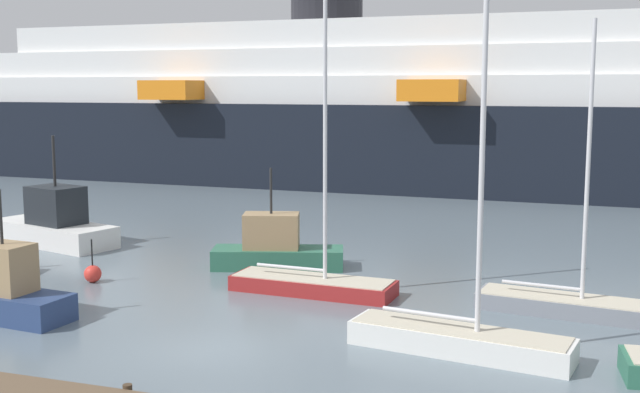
% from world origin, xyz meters
% --- Properties ---
extents(ground_plane, '(600.00, 600.00, 0.00)m').
position_xyz_m(ground_plane, '(0.00, 0.00, 0.00)').
color(ground_plane, slate).
extents(sailboat_1, '(6.51, 2.22, 12.27)m').
position_xyz_m(sailboat_1, '(0.86, 7.35, 0.53)').
color(sailboat_1, maroon).
rests_on(sailboat_1, ground_plane).
extents(sailboat_2, '(6.86, 2.61, 10.91)m').
position_xyz_m(sailboat_2, '(7.32, 2.19, 0.55)').
color(sailboat_2, white).
rests_on(sailboat_2, ground_plane).
extents(sailboat_3, '(6.38, 2.54, 10.18)m').
position_xyz_m(sailboat_3, '(10.25, 7.53, 0.47)').
color(sailboat_3, gray).
rests_on(sailboat_3, ground_plane).
extents(fishing_boat_0, '(6.01, 3.41, 4.44)m').
position_xyz_m(fishing_boat_0, '(-2.11, 10.87, 0.88)').
color(fishing_boat_0, '#2D6B51').
rests_on(fishing_boat_0, ground_plane).
extents(fishing_boat_1, '(7.68, 4.43, 5.53)m').
position_xyz_m(fishing_boat_1, '(-14.70, 12.12, 1.03)').
color(fishing_boat_1, white).
rests_on(fishing_boat_1, ground_plane).
extents(fishing_boat_2, '(5.51, 2.27, 4.49)m').
position_xyz_m(fishing_boat_2, '(-8.25, 0.79, 0.90)').
color(fishing_boat_2, navy).
rests_on(fishing_boat_2, ground_plane).
extents(channel_buoy_1, '(0.71, 0.71, 1.79)m').
position_xyz_m(channel_buoy_1, '(-8.23, 6.06, 0.36)').
color(channel_buoy_1, red).
rests_on(channel_buoy_1, ground_plane).
extents(cruise_ship, '(120.37, 21.70, 19.06)m').
position_xyz_m(cruise_ship, '(10.73, 43.11, 6.03)').
color(cruise_ship, black).
rests_on(cruise_ship, ground_plane).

